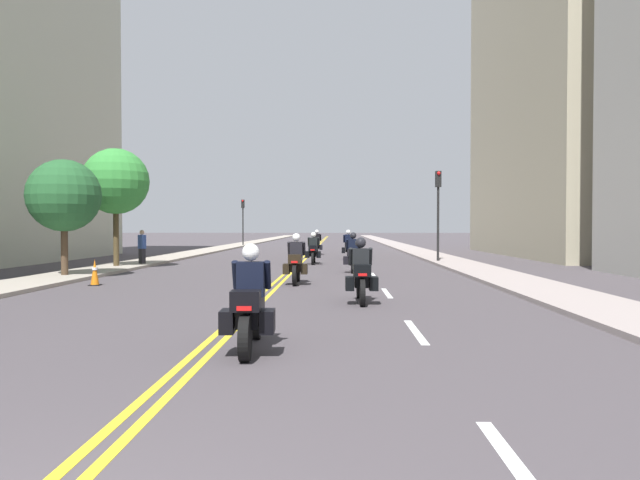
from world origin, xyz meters
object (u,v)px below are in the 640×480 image
Objects in this scene: motorcycle_5 at (348,247)px; traffic_cone_1 at (95,272)px; motorcycle_1 at (361,276)px; motorcycle_4 at (313,251)px; pedestrian_1 at (142,247)px; traffic_light_far at (243,214)px; motorcycle_3 at (353,256)px; motorcycle_6 at (317,245)px; traffic_light_near at (438,199)px; street_tree_1 at (116,182)px; motorcycle_2 at (296,263)px; motorcycle_0 at (250,308)px; street_tree_0 at (64,196)px.

motorcycle_5 is 17.48m from traffic_cone_1.
traffic_cone_1 is at bearing 153.33° from motorcycle_1.
pedestrian_1 is (-7.92, -1.81, 0.22)m from motorcycle_4.
motorcycle_1 is at bearing -77.12° from traffic_light_far.
motorcycle_3 is 0.50× the size of traffic_light_far.
motorcycle_4 is 10.04m from motorcycle_6.
motorcycle_4 is 0.48× the size of traffic_light_near.
street_tree_1 is at bearing -72.55° from pedestrian_1.
motorcycle_1 is 16.27m from pedestrian_1.
motorcycle_2 is 11.26m from street_tree_1.
pedestrian_1 is at bearing 110.11° from motorcycle_0.
street_tree_1 reaches higher than traffic_light_near.
street_tree_0 is at bearing -135.14° from motorcycle_4.
motorcycle_2 is 14.90m from motorcycle_5.
motorcycle_3 is (1.92, 15.25, 0.01)m from motorcycle_0.
traffic_cone_1 is at bearing -42.64° from pedestrian_1.
motorcycle_5 is 11.61m from pedestrian_1.
motorcycle_3 is at bearing 34.82° from traffic_cone_1.
motorcycle_1 is 1.32× the size of pedestrian_1.
motorcycle_3 is at bearing -70.24° from motorcycle_4.
motorcycle_0 is 11.43m from traffic_cone_1.
traffic_cone_1 is 4.20m from street_tree_0.
traffic_light_far is at bearing 109.74° from motorcycle_3.
motorcycle_3 is 10.97m from street_tree_1.
motorcycle_6 is 1.29× the size of pedestrian_1.
motorcycle_2 is at bearing -78.34° from traffic_light_far.
motorcycle_1 is at bearing -87.41° from motorcycle_3.
traffic_cone_1 is at bearing -50.06° from street_tree_0.
motorcycle_6 is at bearing 100.50° from motorcycle_3.
traffic_light_far is 35.11m from street_tree_0.
traffic_cone_1 is at bearing -142.15° from motorcycle_3.
street_tree_1 is at bearing 113.69° from motorcycle_0.
motorcycle_6 is at bearing 93.74° from motorcycle_1.
motorcycle_1 is at bearing -89.73° from motorcycle_5.
motorcycle_2 is 0.47× the size of traffic_light_near.
motorcycle_5 is at bearing 37.62° from street_tree_1.
traffic_light_near is 0.88× the size of street_tree_1.
motorcycle_1 is 14.99m from motorcycle_4.
motorcycle_6 is at bearing -65.55° from traffic_light_far.
motorcycle_5 is 24.32m from traffic_light_far.
traffic_cone_1 is 0.16× the size of street_tree_1.
motorcycle_6 is at bearing 87.51° from motorcycle_0.
traffic_cone_1 is (-8.13, 3.96, -0.24)m from motorcycle_1.
pedestrian_1 is at bearing 132.74° from motorcycle_2.
motorcycle_5 is at bearing -66.69° from traffic_light_far.
street_tree_0 is at bearing 122.18° from motorcycle_0.
traffic_light_near reaches higher than street_tree_0.
traffic_light_near is 29.45m from traffic_light_far.
traffic_light_far is (-1.40, 37.67, 2.67)m from traffic_cone_1.
motorcycle_2 reaches higher than motorcycle_3.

